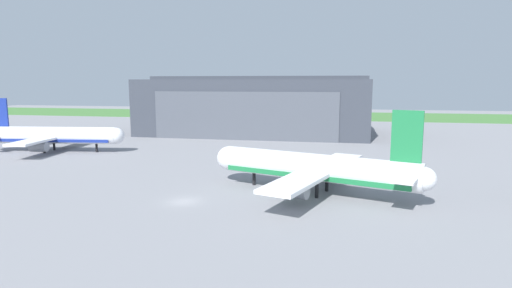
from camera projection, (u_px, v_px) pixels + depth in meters
name	position (u px, v px, depth m)	size (l,w,h in m)	color
ground_plane	(184.00, 202.00, 60.66)	(440.00, 440.00, 0.00)	gray
grass_field_strip	(297.00, 115.00, 219.05)	(440.00, 56.00, 0.08)	#467C3A
maintenance_hangar	(257.00, 106.00, 142.77)	(74.08, 39.86, 19.39)	#383D47
airliner_far_left	(54.00, 136.00, 103.78)	(35.84, 29.05, 13.39)	white
airliner_near_left	(314.00, 168.00, 64.71)	(34.19, 31.63, 13.53)	white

